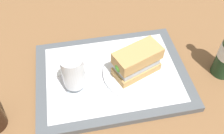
{
  "coord_description": "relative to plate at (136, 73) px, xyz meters",
  "views": [
    {
      "loc": [
        0.09,
        0.44,
        0.59
      ],
      "look_at": [
        0.0,
        0.0,
        0.05
      ],
      "focal_mm": 39.86,
      "sensor_mm": 36.0,
      "label": 1
    }
  ],
  "objects": [
    {
      "name": "ground_plane",
      "position": [
        0.07,
        -0.02,
        -0.03
      ],
      "size": [
        3.0,
        3.0,
        0.0
      ],
      "primitive_type": "plane",
      "color": "brown"
    },
    {
      "name": "tray",
      "position": [
        0.07,
        -0.02,
        -0.02
      ],
      "size": [
        0.44,
        0.32,
        0.02
      ],
      "primitive_type": "cube",
      "color": "#4C5156",
      "rests_on": "ground_plane"
    },
    {
      "name": "placemat",
      "position": [
        0.07,
        -0.02,
        -0.01
      ],
      "size": [
        0.38,
        0.27,
        0.0
      ],
      "primitive_type": "cube",
      "color": "silver",
      "rests_on": "tray"
    },
    {
      "name": "plate",
      "position": [
        0.0,
        0.0,
        0.0
      ],
      "size": [
        0.19,
        0.19,
        0.01
      ],
      "primitive_type": "cylinder",
      "color": "white",
      "rests_on": "placemat"
    },
    {
      "name": "sandwich",
      "position": [
        0.0,
        0.0,
        0.05
      ],
      "size": [
        0.14,
        0.11,
        0.08
      ],
      "rotation": [
        0.0,
        0.0,
        0.37
      ],
      "color": "tan",
      "rests_on": "plate"
    },
    {
      "name": "beer_glass",
      "position": [
        0.17,
        0.02,
        0.06
      ],
      "size": [
        0.06,
        0.06,
        0.12
      ],
      "color": "silver",
      "rests_on": "placemat"
    },
    {
      "name": "napkin_folded",
      "position": [
        0.18,
        -0.07,
        -0.0
      ],
      "size": [
        0.09,
        0.07,
        0.01
      ],
      "primitive_type": "cube",
      "color": "white",
      "rests_on": "placemat"
    }
  ]
}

